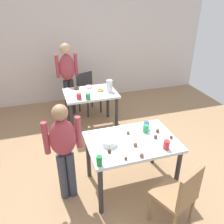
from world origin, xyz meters
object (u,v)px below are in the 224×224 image
Objects in this scene: person_girl_near at (64,147)px; mixing_bowl at (109,142)px; soda_can at (99,161)px; chair_near_table at (179,195)px; dining_table_near at (132,147)px; person_adult_far at (67,74)px; chair_far_table at (88,90)px; pitcher_far at (109,86)px; dining_table_far at (91,98)px.

mixing_bowl is at bearing -6.06° from person_girl_near.
person_girl_near is at bearing 130.68° from soda_can.
chair_near_table is 0.94m from soda_can.
dining_table_near is 6.03× the size of mixing_bowl.
soda_can is (-0.04, -2.74, -0.11)m from person_adult_far.
chair_near_table is 3.20m from chair_far_table.
mixing_bowl is at bearing 57.63° from soda_can.
person_adult_far is 2.42m from mixing_bowl.
pitcher_far is (0.67, -0.76, -0.06)m from person_adult_far.
chair_far_table is 2.50m from person_girl_near.
soda_can is at bearing -49.32° from person_girl_near.
chair_far_table is 2.80m from soda_can.
soda_can reaches higher than dining_table_far.
chair_far_table is at bearing 84.51° from mixing_bowl.
person_girl_near is 0.55m from mixing_bowl.
chair_far_table is 0.64× the size of person_girl_near.
mixing_bowl is (-0.23, -2.42, 0.29)m from chair_far_table.
chair_near_table is at bearing -88.50° from pitcher_far.
chair_near_table is at bearing -84.00° from chair_far_table.
chair_far_table is 4.58× the size of mixing_bowl.
person_girl_near is at bearing -123.46° from pitcher_far.
dining_table_far is 1.80m from person_girl_near.
chair_far_table is 0.89m from pitcher_far.
dining_table_far is at bearing 95.33° from dining_table_near.
person_girl_near is (-0.85, 0.05, 0.15)m from dining_table_near.
person_adult_far is 6.96× the size of pitcher_far.
chair_near_table is at bearing -36.48° from person_girl_near.
person_girl_near is 1.90m from pitcher_far.
chair_near_table is 1.42m from person_girl_near.
soda_can is at bearing -109.84° from pitcher_far.
person_adult_far is 12.60× the size of soda_can.
chair_far_table reaches higher than dining_table_far.
soda_can reaches higher than dining_table_near.
dining_table_far is 1.72m from mixing_bowl.
person_girl_near reaches higher than dining_table_far.
person_adult_far is at bearing -178.61° from chair_far_table.
soda_can is at bearing -90.87° from person_adult_far.
pitcher_far reaches higher than chair_near_table.
pitcher_far is at bearing -70.60° from chair_far_table.
person_adult_far is at bearing 114.44° from dining_table_far.
pitcher_far is (0.50, 1.65, 0.07)m from mixing_bowl.
chair_far_table is at bearing 80.85° from soda_can.
dining_table_far is 0.71× the size of person_girl_near.
dining_table_far is (-0.16, 1.70, -0.02)m from dining_table_near.
chair_near_table and chair_far_table have the same top height.
dining_table_near is 0.75× the size of person_adult_far.
mixing_bowl reaches higher than dining_table_near.
chair_near_table is 2.44m from pitcher_far.
person_girl_near is at bearing 173.94° from mixing_bowl.
pitcher_far is (0.20, 1.64, 0.21)m from dining_table_near.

